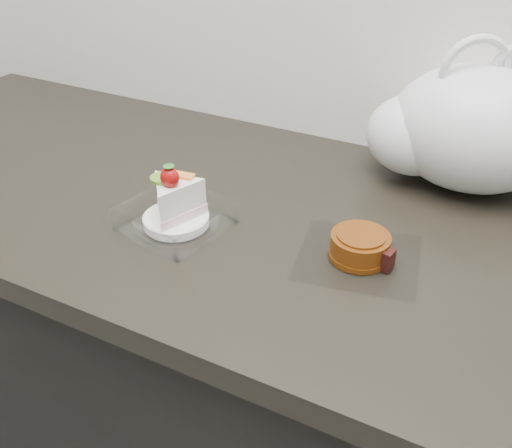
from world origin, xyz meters
The scene contains 4 objects.
counter centered at (0.00, 1.69, 0.45)m, with size 2.04×0.64×0.90m.
cake_tray centered at (-0.22, 1.59, 0.93)m, with size 0.16×0.16×0.11m.
mooncake_wrap centered at (0.06, 1.64, 0.92)m, with size 0.20×0.19×0.04m.
plastic_bag centered at (0.13, 1.92, 1.00)m, with size 0.37×0.31×0.26m.
Camera 1 is at (0.22, 0.99, 1.39)m, focal length 40.00 mm.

